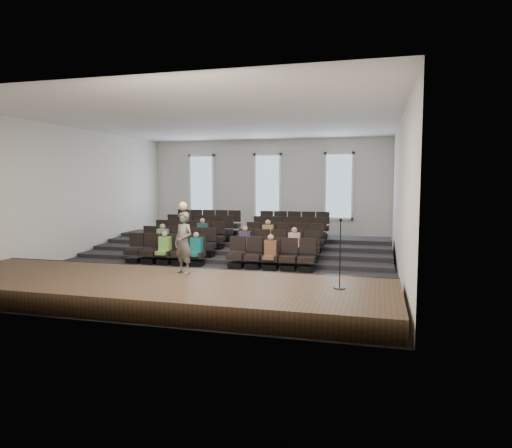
{
  "coord_description": "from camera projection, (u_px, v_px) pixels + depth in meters",
  "views": [
    {
      "loc": [
        5.31,
        -15.15,
        2.94
      ],
      "look_at": [
        1.13,
        0.5,
        1.41
      ],
      "focal_mm": 32.0,
      "sensor_mm": 36.0,
      "label": 1
    }
  ],
  "objects": [
    {
      "name": "ground",
      "position": [
        222.0,
        264.0,
        16.21
      ],
      "size": [
        14.0,
        14.0,
        0.0
      ],
      "primitive_type": "plane",
      "color": "black",
      "rests_on": "ground"
    },
    {
      "name": "ceiling",
      "position": [
        221.0,
        121.0,
        15.74
      ],
      "size": [
        12.0,
        14.0,
        0.02
      ],
      "primitive_type": "cube",
      "color": "white",
      "rests_on": "ground"
    },
    {
      "name": "wall_back",
      "position": [
        268.0,
        190.0,
        22.73
      ],
      "size": [
        12.0,
        0.04,
        5.0
      ],
      "primitive_type": "cube",
      "color": "silver",
      "rests_on": "ground"
    },
    {
      "name": "wall_front",
      "position": [
        106.0,
        203.0,
        9.22
      ],
      "size": [
        12.0,
        0.04,
        5.0
      ],
      "primitive_type": "cube",
      "color": "silver",
      "rests_on": "ground"
    },
    {
      "name": "wall_left",
      "position": [
        73.0,
        193.0,
        17.52
      ],
      "size": [
        0.04,
        14.0,
        5.0
      ],
      "primitive_type": "cube",
      "color": "silver",
      "rests_on": "ground"
    },
    {
      "name": "wall_right",
      "position": [
        401.0,
        195.0,
        14.43
      ],
      "size": [
        0.04,
        14.0,
        5.0
      ],
      "primitive_type": "cube",
      "color": "silver",
      "rests_on": "ground"
    },
    {
      "name": "stage",
      "position": [
        154.0,
        290.0,
        11.28
      ],
      "size": [
        11.8,
        3.6,
        0.5
      ],
      "primitive_type": "cube",
      "color": "#412C1B",
      "rests_on": "ground"
    },
    {
      "name": "stage_lip",
      "position": [
        183.0,
        276.0,
        12.98
      ],
      "size": [
        11.8,
        0.06,
        0.52
      ],
      "primitive_type": "cube",
      "color": "black",
      "rests_on": "ground"
    },
    {
      "name": "risers",
      "position": [
        246.0,
        246.0,
        19.24
      ],
      "size": [
        11.8,
        4.8,
        0.6
      ],
      "color": "black",
      "rests_on": "ground"
    },
    {
      "name": "seating_rows",
      "position": [
        235.0,
        240.0,
        17.63
      ],
      "size": [
        6.8,
        4.7,
        1.67
      ],
      "color": "black",
      "rests_on": "ground"
    },
    {
      "name": "windows",
      "position": [
        268.0,
        186.0,
        22.64
      ],
      "size": [
        8.44,
        0.1,
        3.24
      ],
      "color": "white",
      "rests_on": "wall_back"
    },
    {
      "name": "audience",
      "position": [
        224.0,
        240.0,
        16.44
      ],
      "size": [
        5.45,
        2.64,
        1.1
      ],
      "color": "#7BBE4C",
      "rests_on": "seating_rows"
    },
    {
      "name": "speaker",
      "position": [
        184.0,
        243.0,
        12.04
      ],
      "size": [
        0.71,
        0.6,
        1.64
      ],
      "primitive_type": "imported",
      "rotation": [
        0.0,
        0.0,
        -0.42
      ],
      "color": "#575553",
      "rests_on": "stage"
    },
    {
      "name": "mic_stand",
      "position": [
        340.0,
        268.0,
        10.37
      ],
      "size": [
        0.27,
        0.27,
        1.6
      ],
      "color": "black",
      "rests_on": "stage"
    }
  ]
}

